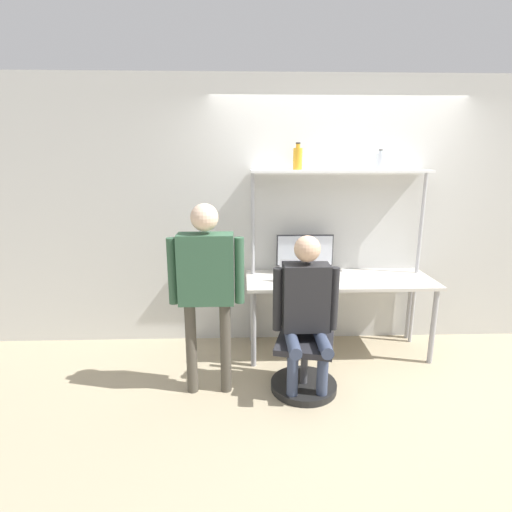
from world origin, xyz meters
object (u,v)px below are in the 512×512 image
(office_chair, at_px, (305,357))
(person_standing, at_px, (206,276))
(laptop, at_px, (298,277))
(bottle_amber, at_px, (298,158))
(monitor, at_px, (305,253))
(cell_phone, at_px, (327,283))
(person_seated, at_px, (306,304))
(bottle_clear, at_px, (380,161))

(office_chair, xyz_separation_m, person_standing, (-0.81, -0.04, 0.74))
(laptop, distance_m, bottle_amber, 1.12)
(monitor, xyz_separation_m, office_chair, (-0.10, -0.81, -0.71))
(cell_phone, relative_size, person_standing, 0.09)
(laptop, relative_size, person_seated, 0.26)
(cell_phone, xyz_separation_m, office_chair, (-0.27, -0.48, -0.51))
(cell_phone, xyz_separation_m, person_standing, (-1.08, -0.52, 0.23))
(person_standing, bearing_deg, person_seated, -0.68)
(laptop, xyz_separation_m, bottle_amber, (0.01, 0.32, 1.08))
(bottle_amber, bearing_deg, office_chair, -90.58)
(monitor, distance_m, person_standing, 1.25)
(person_seated, relative_size, person_standing, 0.84)
(bottle_clear, height_order, bottle_amber, bottle_amber)
(monitor, height_order, cell_phone, monitor)
(monitor, height_order, person_standing, person_standing)
(office_chair, bearing_deg, person_seated, -101.96)
(cell_phone, distance_m, person_standing, 1.22)
(laptop, xyz_separation_m, office_chair, (0.00, -0.49, -0.56))
(person_standing, distance_m, bottle_amber, 1.49)
(monitor, distance_m, person_seated, 0.89)
(laptop, distance_m, person_seated, 0.55)
(person_seated, xyz_separation_m, person_standing, (-0.80, 0.01, 0.23))
(person_seated, height_order, bottle_clear, bottle_clear)
(office_chair, relative_size, person_standing, 0.57)
(laptop, relative_size, office_chair, 0.38)
(monitor, xyz_separation_m, laptop, (-0.11, -0.32, -0.15))
(bottle_amber, bearing_deg, person_seated, -91.22)
(laptop, bearing_deg, bottle_amber, 87.95)
(laptop, bearing_deg, office_chair, -89.63)
(laptop, bearing_deg, cell_phone, -2.01)
(monitor, bearing_deg, bottle_amber, 179.85)
(person_standing, relative_size, bottle_amber, 6.31)
(bottle_clear, bearing_deg, person_standing, -152.14)
(monitor, height_order, bottle_clear, bottle_clear)
(person_seated, bearing_deg, person_standing, 179.32)
(monitor, relative_size, cell_phone, 3.80)
(laptop, height_order, person_standing, person_standing)
(bottle_clear, relative_size, bottle_amber, 0.75)
(person_seated, height_order, person_standing, person_standing)
(laptop, xyz_separation_m, cell_phone, (0.28, -0.01, -0.06))
(person_standing, height_order, bottle_amber, bottle_amber)
(monitor, bearing_deg, laptop, -108.50)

